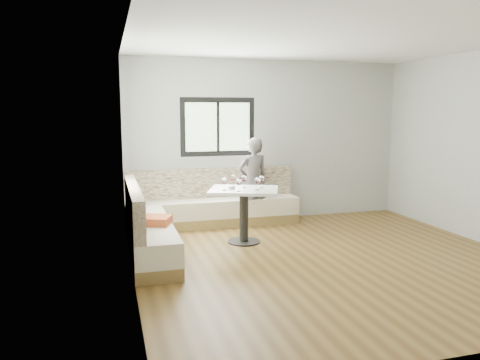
# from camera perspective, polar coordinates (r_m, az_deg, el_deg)

# --- Properties ---
(room) EXTENTS (5.01, 5.01, 2.81)m
(room) POSITION_cam_1_polar(r_m,az_deg,el_deg) (6.05, 10.22, 3.48)
(room) COLOR brown
(room) RESTS_ON ground
(banquette) EXTENTS (2.90, 2.80, 0.95)m
(banquette) POSITION_cam_1_polar(r_m,az_deg,el_deg) (7.23, -6.40, -4.32)
(banquette) COLOR olive
(banquette) RESTS_ON ground
(table) EXTENTS (1.18, 1.06, 0.80)m
(table) POSITION_cam_1_polar(r_m,az_deg,el_deg) (6.82, 0.48, -2.74)
(table) COLOR black
(table) RESTS_ON ground
(person) EXTENTS (0.59, 0.43, 1.48)m
(person) POSITION_cam_1_polar(r_m,az_deg,el_deg) (7.92, 1.60, -0.16)
(person) COLOR #514C4B
(person) RESTS_ON ground
(olive_ramekin) EXTENTS (0.10, 0.10, 0.04)m
(olive_ramekin) POSITION_cam_1_polar(r_m,az_deg,el_deg) (6.78, -1.03, -0.90)
(olive_ramekin) COLOR white
(olive_ramekin) RESTS_ON table
(wine_glass_a) EXTENTS (0.08, 0.08, 0.19)m
(wine_glass_a) POSITION_cam_1_polar(r_m,az_deg,el_deg) (6.63, -1.92, -0.16)
(wine_glass_a) COLOR white
(wine_glass_a) RESTS_ON table
(wine_glass_b) EXTENTS (0.08, 0.08, 0.19)m
(wine_glass_b) POSITION_cam_1_polar(r_m,az_deg,el_deg) (6.54, -0.15, -0.28)
(wine_glass_b) COLOR white
(wine_glass_b) RESTS_ON table
(wine_glass_c) EXTENTS (0.08, 0.08, 0.19)m
(wine_glass_c) POSITION_cam_1_polar(r_m,az_deg,el_deg) (6.65, 2.11, -0.14)
(wine_glass_c) COLOR white
(wine_glass_c) RESTS_ON table
(wine_glass_d) EXTENTS (0.08, 0.08, 0.19)m
(wine_glass_d) POSITION_cam_1_polar(r_m,az_deg,el_deg) (6.85, 0.52, 0.12)
(wine_glass_d) COLOR white
(wine_glass_d) RESTS_ON table
(wine_glass_e) EXTENTS (0.08, 0.08, 0.19)m
(wine_glass_e) POSITION_cam_1_polar(r_m,az_deg,el_deg) (6.83, 2.65, 0.08)
(wine_glass_e) COLOR white
(wine_glass_e) RESTS_ON table
(wine_glass_f) EXTENTS (0.08, 0.08, 0.19)m
(wine_glass_f) POSITION_cam_1_polar(r_m,az_deg,el_deg) (6.94, -0.86, 0.22)
(wine_glass_f) COLOR white
(wine_glass_f) RESTS_ON table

